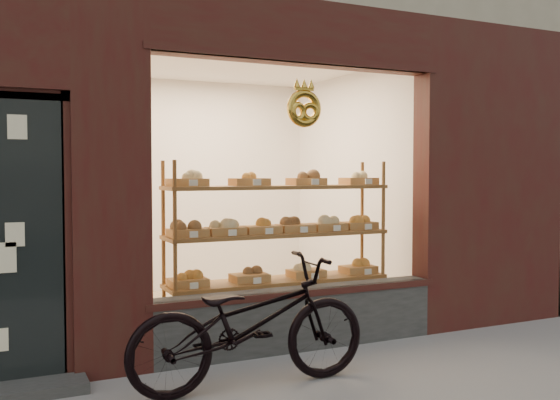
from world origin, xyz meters
TOP-DOWN VIEW (x-y plane):
  - display_shelf at (0.45, 2.55)m, footprint 2.20×0.45m
  - bicycle at (-0.33, 1.36)m, footprint 1.86×0.69m

SIDE VIEW (x-z plane):
  - bicycle at x=-0.33m, z-range 0.00..0.97m
  - display_shelf at x=0.45m, z-range 0.02..1.72m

